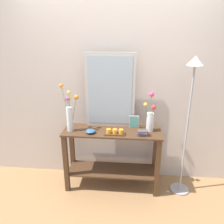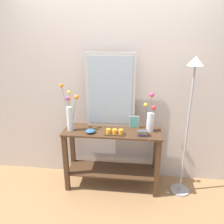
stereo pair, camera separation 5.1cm
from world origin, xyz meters
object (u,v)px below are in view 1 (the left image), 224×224
console_table (112,153)px  mirror_leaning (110,91)px  floor_lamp (190,106)px  decorative_bowl (90,131)px  vase_right (150,118)px  candle_tray (115,132)px  tall_vase_left (70,113)px  book_stack (143,133)px  picture_frame_small (134,122)px

console_table → mirror_leaning: 0.80m
floor_lamp → decorative_bowl: bearing=-176.6°
console_table → floor_lamp: bearing=-1.5°
vase_right → decorative_bowl: 0.74m
candle_tray → floor_lamp: size_ratio=0.14×
vase_right → decorative_bowl: vase_right is taller
tall_vase_left → floor_lamp: (1.40, 0.01, 0.13)m
decorative_bowl → book_stack: (0.63, -0.01, 0.01)m
decorative_bowl → book_stack: book_stack is taller
tall_vase_left → vase_right: 0.98m
candle_tray → picture_frame_small: bearing=43.6°
console_table → floor_lamp: (0.89, -0.02, 0.67)m
candle_tray → floor_lamp: 0.91m
tall_vase_left → book_stack: (0.89, -0.06, -0.20)m
console_table → vase_right: vase_right is taller
mirror_leaning → picture_frame_small: size_ratio=5.69×
decorative_bowl → vase_right: bearing=10.8°
mirror_leaning → candle_tray: (0.08, -0.26, -0.44)m
tall_vase_left → candle_tray: 0.59m
tall_vase_left → floor_lamp: 1.41m
console_table → mirror_leaning: mirror_leaning is taller
tall_vase_left → decorative_bowl: bearing=-11.9°
mirror_leaning → decorative_bowl: bearing=-129.8°
vase_right → decorative_bowl: bearing=-169.2°
vase_right → book_stack: vase_right is taller
vase_right → floor_lamp: bearing=-9.1°
tall_vase_left → book_stack: bearing=-4.0°
console_table → picture_frame_small: picture_frame_small is taller
candle_tray → floor_lamp: floor_lamp is taller
mirror_leaning → floor_lamp: mirror_leaning is taller
tall_vase_left → floor_lamp: floor_lamp is taller
picture_frame_small → floor_lamp: 0.70m
vase_right → candle_tray: (-0.42, -0.15, -0.15)m
vase_right → floor_lamp: size_ratio=0.27×
vase_right → candle_tray: bearing=-160.8°
console_table → candle_tray: 0.36m
vase_right → tall_vase_left: bearing=-175.2°
candle_tray → mirror_leaning: bearing=107.7°
vase_right → console_table: bearing=-174.3°
vase_right → decorative_bowl: size_ratio=4.01×
mirror_leaning → picture_frame_small: bearing=-8.7°
tall_vase_left → book_stack: size_ratio=4.49×
candle_tray → picture_frame_small: size_ratio=1.49×
console_table → mirror_leaning: (-0.04, 0.16, 0.78)m
tall_vase_left → book_stack: 0.91m
picture_frame_small → book_stack: bearing=-63.8°
tall_vase_left → vase_right: (0.97, 0.08, -0.06)m
console_table → tall_vase_left: size_ratio=2.04×
console_table → decorative_bowl: bearing=-160.2°
console_table → picture_frame_small: size_ratio=7.40×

